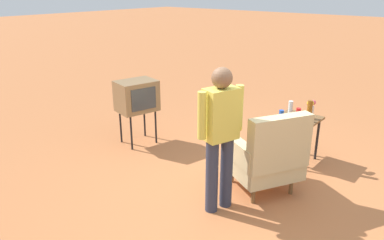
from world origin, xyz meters
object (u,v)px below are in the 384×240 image
(bottle_tall_amber, at_px, (309,111))
(soda_can_red, at_px, (298,112))
(person_standing, at_px, (220,132))
(bottle_short_clear, at_px, (290,108))
(side_table, at_px, (298,124))
(flower_vase, at_px, (311,109))
(soda_can_blue, at_px, (281,114))
(armchair, at_px, (267,155))
(tv_on_stand, at_px, (137,96))

(bottle_tall_amber, bearing_deg, soda_can_red, -118.69)
(person_standing, bearing_deg, bottle_tall_amber, 169.95)
(person_standing, relative_size, soda_can_red, 13.44)
(person_standing, relative_size, bottle_short_clear, 8.20)
(side_table, xyz_separation_m, flower_vase, (-0.06, 0.14, 0.25))
(side_table, xyz_separation_m, soda_can_red, (-0.05, -0.03, 0.16))
(side_table, bearing_deg, soda_can_blue, -42.79)
(side_table, distance_m, flower_vase, 0.29)
(soda_can_red, distance_m, flower_vase, 0.19)
(armchair, distance_m, side_table, 1.07)
(tv_on_stand, distance_m, soda_can_red, 2.44)
(armchair, relative_size, soda_can_blue, 8.69)
(flower_vase, bearing_deg, bottle_short_clear, -88.76)
(armchair, relative_size, bottle_short_clear, 5.30)
(bottle_short_clear, xyz_separation_m, soda_can_red, (0.00, 0.13, -0.04))
(bottle_short_clear, bearing_deg, armchair, 13.53)
(armchair, bearing_deg, bottle_short_clear, -166.47)
(flower_vase, bearing_deg, soda_can_blue, -51.35)
(side_table, relative_size, person_standing, 0.40)
(armchair, distance_m, person_standing, 0.82)
(side_table, xyz_separation_m, soda_can_blue, (0.19, -0.17, 0.16))
(bottle_short_clear, xyz_separation_m, soda_can_blue, (0.24, -0.02, -0.04))
(side_table, distance_m, person_standing, 1.76)
(soda_can_blue, bearing_deg, person_standing, 1.89)
(bottle_short_clear, xyz_separation_m, flower_vase, (-0.01, 0.30, 0.05))
(soda_can_red, bearing_deg, person_standing, -3.01)
(side_table, distance_m, soda_can_blue, 0.30)
(armchair, height_order, soda_can_red, armchair)
(side_table, distance_m, soda_can_red, 0.17)
(soda_can_blue, distance_m, flower_vase, 0.41)
(armchair, bearing_deg, flower_vase, 178.63)
(armchair, height_order, flower_vase, armchair)
(bottle_short_clear, bearing_deg, flower_vase, 91.24)
(bottle_short_clear, bearing_deg, side_table, 70.08)
(bottle_tall_amber, bearing_deg, tv_on_stand, -67.83)
(person_standing, relative_size, soda_can_blue, 13.44)
(person_standing, height_order, bottle_short_clear, person_standing)
(soda_can_red, relative_size, flower_vase, 0.46)
(person_standing, bearing_deg, bottle_short_clear, -178.88)
(side_table, bearing_deg, bottle_tall_amber, 71.61)
(bottle_short_clear, bearing_deg, bottle_tall_amber, 70.88)
(tv_on_stand, relative_size, soda_can_red, 8.44)
(tv_on_stand, height_order, person_standing, person_standing)
(armchair, xyz_separation_m, bottle_tall_amber, (-1.00, 0.06, 0.31))
(soda_can_blue, bearing_deg, armchair, 18.04)
(armchair, bearing_deg, bottle_tall_amber, 176.59)
(bottle_tall_amber, bearing_deg, bottle_short_clear, -109.12)
(tv_on_stand, bearing_deg, soda_can_red, 116.34)
(soda_can_blue, xyz_separation_m, flower_vase, (-0.25, 0.31, 0.09))
(armchair, bearing_deg, side_table, -173.95)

